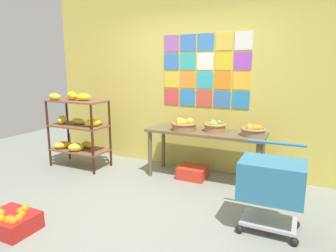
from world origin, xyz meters
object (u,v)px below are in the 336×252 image
(fruit_basket_right, at_px, (253,130))
(orange_crate_foreground, at_px, (11,221))
(fruit_basket_back_right, at_px, (184,125))
(banana_shelf_unit, at_px, (77,125))
(fruit_basket_back_left, at_px, (215,126))
(produce_crate_under_table, at_px, (193,172))
(shopping_cart, at_px, (271,182))
(display_table, at_px, (205,137))

(fruit_basket_right, bearing_deg, orange_crate_foreground, -132.88)
(fruit_basket_back_right, bearing_deg, banana_shelf_unit, -171.80)
(banana_shelf_unit, distance_m, fruit_basket_right, 2.77)
(banana_shelf_unit, distance_m, fruit_basket_back_left, 2.24)
(banana_shelf_unit, relative_size, fruit_basket_right, 3.75)
(produce_crate_under_table, bearing_deg, fruit_basket_back_right, -161.29)
(fruit_basket_back_left, relative_size, fruit_basket_back_right, 0.87)
(banana_shelf_unit, height_order, orange_crate_foreground, banana_shelf_unit)
(orange_crate_foreground, bearing_deg, fruit_basket_right, 47.12)
(fruit_basket_back_right, distance_m, shopping_cart, 1.65)
(orange_crate_foreground, bearing_deg, produce_crate_under_table, 61.68)
(banana_shelf_unit, bearing_deg, display_table, 9.45)
(orange_crate_foreground, bearing_deg, shopping_cart, 25.64)
(display_table, distance_m, orange_crate_foreground, 2.57)
(fruit_basket_back_left, bearing_deg, display_table, -169.32)
(display_table, relative_size, shopping_cart, 1.94)
(display_table, relative_size, fruit_basket_back_right, 4.54)
(display_table, relative_size, produce_crate_under_table, 4.20)
(orange_crate_foreground, bearing_deg, fruit_basket_back_left, 56.71)
(display_table, distance_m, fruit_basket_right, 0.69)
(display_table, distance_m, fruit_basket_back_right, 0.35)
(fruit_basket_right, bearing_deg, fruit_basket_back_right, -176.59)
(fruit_basket_back_right, height_order, orange_crate_foreground, fruit_basket_back_right)
(shopping_cart, bearing_deg, fruit_basket_right, 114.41)
(banana_shelf_unit, height_order, fruit_basket_right, banana_shelf_unit)
(fruit_basket_back_left, height_order, shopping_cart, fruit_basket_back_left)
(display_table, bearing_deg, orange_crate_foreground, -121.10)
(display_table, xyz_separation_m, shopping_cart, (1.03, -1.04, -0.12))
(fruit_basket_right, height_order, fruit_basket_back_right, fruit_basket_back_right)
(fruit_basket_right, xyz_separation_m, orange_crate_foreground, (-1.97, -2.12, -0.70))
(fruit_basket_right, xyz_separation_m, fruit_basket_back_right, (-0.96, -0.06, 0.00))
(produce_crate_under_table, bearing_deg, shopping_cart, -39.90)
(fruit_basket_back_right, height_order, produce_crate_under_table, fruit_basket_back_right)
(banana_shelf_unit, relative_size, display_table, 0.74)
(fruit_basket_right, bearing_deg, fruit_basket_back_left, 174.14)
(fruit_basket_back_right, xyz_separation_m, orange_crate_foreground, (-1.01, -2.07, -0.70))
(produce_crate_under_table, xyz_separation_m, orange_crate_foreground, (-1.14, -2.11, 0.01))
(display_table, height_order, fruit_basket_right, fruit_basket_right)
(fruit_basket_back_left, relative_size, produce_crate_under_table, 0.81)
(banana_shelf_unit, relative_size, shopping_cart, 1.43)
(banana_shelf_unit, height_order, produce_crate_under_table, banana_shelf_unit)
(fruit_basket_back_right, bearing_deg, display_table, 16.90)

